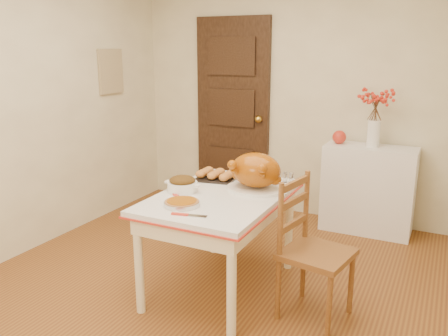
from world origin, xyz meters
The scene contains 18 objects.
floor centered at (0.00, 0.00, 0.00)m, with size 3.50×4.00×0.00m, color brown.
wall_back centered at (0.00, 2.00, 1.25)m, with size 3.50×0.00×2.50m, color #EDE5BF.
wall_left centered at (-1.75, 0.00, 1.25)m, with size 0.00×4.00×2.50m, color #EDE5BF.
door_back centered at (-0.70, 1.97, 1.03)m, with size 0.85×0.06×2.06m, color black.
photo_board centered at (-1.73, 1.20, 1.50)m, with size 0.03×0.35×0.45m, color tan.
sideboard centered at (0.83, 1.78, 0.42)m, with size 0.84×0.37×0.84m, color white.
kitchen_table centered at (0.07, 0.15, 0.37)m, with size 0.84×1.22×0.73m, color silver, non-canonical shape.
chair_oak centered at (0.79, 0.10, 0.47)m, with size 0.41×0.41×0.94m, color brown, non-canonical shape.
berry_vase centered at (0.84, 1.78, 1.10)m, with size 0.27×0.27×0.52m, color white, non-canonical shape.
apple centered at (0.53, 1.78, 0.90)m, with size 0.13×0.13×0.13m, color red.
turkey_platter centered at (0.25, 0.35, 0.87)m, with size 0.43×0.35×0.27m, color #9E5506, non-canonical shape.
pumpkin_pie centered at (-0.05, -0.18, 0.76)m, with size 0.23×0.23×0.05m, color #8A4505.
stuffing_dish centered at (-0.21, 0.09, 0.79)m, with size 0.28×0.22×0.11m, color #5D3D11, non-canonical shape.
rolls_tray centered at (-0.13, 0.47, 0.77)m, with size 0.29×0.23×0.08m, color #C36D31, non-canonical shape.
pie_server centered at (0.09, -0.32, 0.74)m, with size 0.23×0.07×0.01m, color silver, non-canonical shape.
carving_knife centered at (-0.14, -0.06, 0.74)m, with size 0.25×0.06×0.01m, color silver, non-canonical shape.
drinking_glass centered at (0.09, 0.68, 0.78)m, with size 0.06×0.06×0.10m, color white.
shaker_pair centered at (0.40, 0.64, 0.77)m, with size 0.09×0.03×0.08m, color white, non-canonical shape.
Camera 1 is at (1.48, -2.63, 1.74)m, focal length 37.07 mm.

